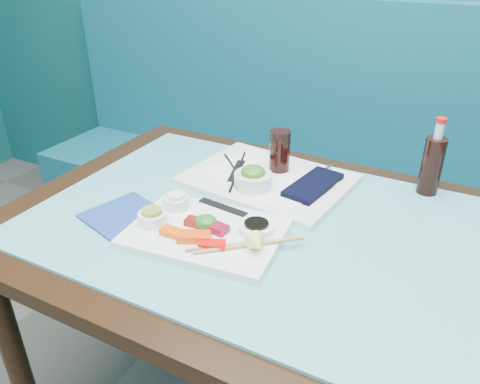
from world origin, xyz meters
The scene contains 34 objects.
booth_bench centered at (0.00, 2.29, 0.37)m, with size 3.00×0.56×1.17m.
dining_table centered at (0.00, 1.45, 0.67)m, with size 1.40×0.90×0.75m.
glass_top centered at (0.00, 1.45, 0.75)m, with size 1.22×0.76×0.01m, color #5CACB8.
sashimi_plate centered at (-0.14, 1.33, 0.77)m, with size 0.35×0.25×0.02m, color white.
salmon_left centered at (-0.19, 1.27, 0.78)m, with size 0.06×0.03×0.02m, color #FF4F0A.
salmon_mid centered at (-0.14, 1.28, 0.78)m, with size 0.07×0.04×0.02m, color #F64509.
salmon_right centered at (-0.09, 1.27, 0.78)m, with size 0.06×0.03×0.01m, color red.
tuna_left centered at (-0.17, 1.33, 0.78)m, with size 0.05×0.03×0.02m, color maroon.
tuna_right centered at (-0.12, 1.33, 0.78)m, with size 0.05×0.03×0.02m, color maroon.
seaweed_garnish centered at (-0.15, 1.34, 0.79)m, with size 0.05×0.05×0.03m, color #1A741C.
ramekin_wasabi centered at (-0.27, 1.29, 0.79)m, with size 0.07×0.07×0.03m, color white.
wasabi_fill centered at (-0.27, 1.29, 0.81)m, with size 0.05×0.05×0.01m, color olive.
ramekin_ginger centered at (-0.26, 1.38, 0.79)m, with size 0.06×0.06×0.03m, color silver.
ginger_fill centered at (-0.26, 1.38, 0.81)m, with size 0.04×0.04×0.01m, color #FFE8D1.
soy_dish centered at (-0.04, 1.38, 0.78)m, with size 0.08×0.08×0.02m, color white.
soy_fill centered at (-0.04, 1.38, 0.80)m, with size 0.06×0.06×0.01m, color black.
lemon_wedge centered at (0.00, 1.30, 0.80)m, with size 0.05×0.05×0.04m, color #F7F075.
chopstick_sleeve centered at (-0.16, 1.43, 0.78)m, with size 0.14×0.02×0.00m, color black.
wooden_chopstick_a centered at (-0.03, 1.31, 0.78)m, with size 0.01×0.01×0.26m, color tan.
wooden_chopstick_b centered at (-0.02, 1.31, 0.78)m, with size 0.01×0.01×0.25m, color #AA8950.
serving_tray centered at (-0.13, 1.65, 0.77)m, with size 0.44×0.33×0.02m, color white.
paper_placemat centered at (-0.13, 1.65, 0.78)m, with size 0.33×0.23×0.00m, color white.
seaweed_bowl centered at (-0.14, 1.57, 0.79)m, with size 0.10×0.10×0.04m, color silver.
seaweed_salad centered at (-0.14, 1.57, 0.82)m, with size 0.07×0.07×0.03m, color #34751B.
cola_glass centered at (-0.12, 1.70, 0.83)m, with size 0.06×0.06×0.12m, color black.
navy_pouch centered at (0.00, 1.65, 0.78)m, with size 0.09×0.20×0.02m, color black.
fork centered at (0.00, 1.75, 0.78)m, with size 0.01×0.01×0.08m, color silver.
black_chopstick_a centered at (-0.23, 1.64, 0.78)m, with size 0.01×0.01×0.24m, color black.
black_chopstick_b centered at (-0.22, 1.64, 0.78)m, with size 0.01×0.01×0.26m, color black.
tray_sleeve centered at (-0.23, 1.64, 0.78)m, with size 0.02×0.14×0.00m, color black.
cola_bottle_body centered at (0.27, 1.79, 0.84)m, with size 0.05×0.05×0.16m, color black.
cola_bottle_neck centered at (0.27, 1.79, 0.94)m, with size 0.02×0.02×0.04m, color silver.
cola_bottle_cap centered at (0.27, 1.79, 0.96)m, with size 0.03×0.03×0.01m, color red.
blue_napkin centered at (-0.37, 1.31, 0.76)m, with size 0.17×0.17×0.01m, color navy.
Camera 1 is at (0.35, 0.56, 1.36)m, focal length 35.00 mm.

